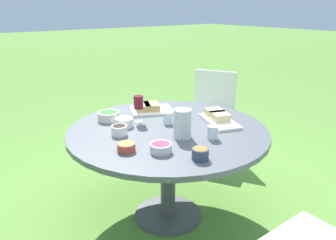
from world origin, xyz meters
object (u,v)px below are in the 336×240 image
(water_pitcher, at_px, (182,124))
(dining_table, at_px, (168,140))
(chair_near_right, at_px, (212,107))
(wine_glass, at_px, (139,103))

(water_pitcher, bearing_deg, dining_table, -98.80)
(dining_table, bearing_deg, water_pitcher, 81.20)
(chair_near_right, xyz_separation_m, water_pitcher, (1.08, 0.81, 0.29))
(dining_table, relative_size, wine_glass, 7.00)
(water_pitcher, bearing_deg, chair_near_right, -142.97)
(dining_table, height_order, wine_glass, wine_glass)
(water_pitcher, bearing_deg, wine_glass, -81.17)
(chair_near_right, height_order, wine_glass, wine_glass)
(dining_table, distance_m, water_pitcher, 0.27)
(chair_near_right, relative_size, water_pitcher, 4.67)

